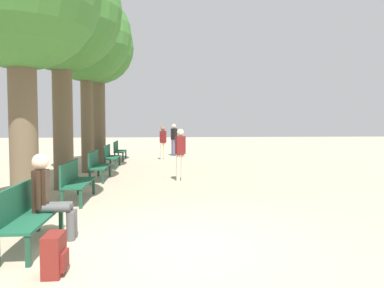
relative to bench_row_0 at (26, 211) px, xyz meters
name	(u,v)px	position (x,y,z in m)	size (l,w,h in m)	color
ground_plane	(171,245)	(2.03, -0.10, -0.50)	(80.00, 80.00, 0.00)	tan
bench_row_0	(26,211)	(0.00, 0.00, 0.00)	(0.46, 1.63, 0.88)	#195138
bench_row_1	(75,179)	(0.00, 3.10, 0.00)	(0.46, 1.63, 0.88)	#195138
bench_row_2	(97,164)	(0.00, 6.20, 0.00)	(0.46, 1.63, 0.88)	#195138
bench_row_3	(110,155)	(0.00, 9.30, 0.00)	(0.46, 1.63, 0.88)	#195138
bench_row_4	(118,149)	(0.00, 12.40, 0.00)	(0.46, 1.63, 0.88)	#195138
tree_row_1	(61,13)	(-0.62, 4.68, 4.06)	(3.14, 3.14, 6.22)	brown
tree_row_2	(86,37)	(-0.62, 8.04, 4.21)	(3.17, 3.17, 6.35)	brown
tree_row_3	(98,51)	(-0.62, 10.65, 4.24)	(2.98, 2.98, 6.36)	brown
person_seated	(49,195)	(0.23, 0.30, 0.18)	(0.62, 0.35, 1.30)	#4C4C4C
backpack	(55,255)	(0.66, -1.04, -0.27)	(0.24, 0.38, 0.48)	maroon
pedestrian_near	(174,138)	(2.71, 14.44, 0.47)	(0.34, 0.30, 1.69)	#384260
pedestrian_mid	(163,141)	(2.10, 12.31, 0.41)	(0.32, 0.26, 1.59)	beige
pedestrian_far	(180,151)	(2.52, 5.76, 0.39)	(0.32, 0.21, 1.57)	beige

